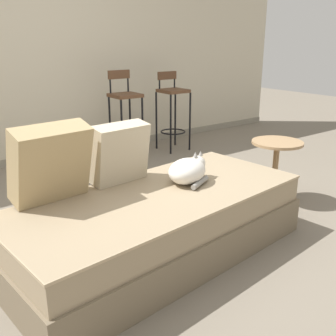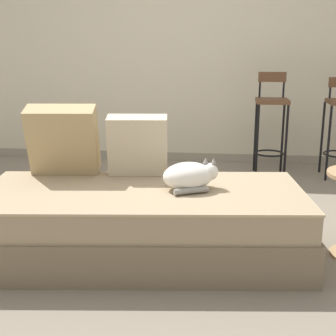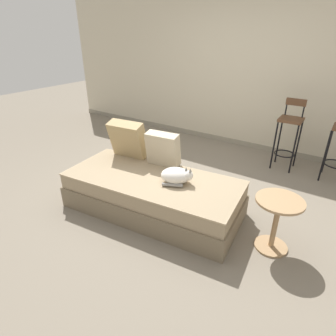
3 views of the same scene
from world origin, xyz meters
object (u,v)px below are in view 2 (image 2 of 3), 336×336
throw_pillow_corner (63,140)px  cat (190,176)px  couch (143,223)px  bar_stool_near_window (271,116)px  throw_pillow_middle (138,145)px

throw_pillow_corner → cat: bearing=-14.9°
couch → bar_stool_near_window: 2.33m
couch → throw_pillow_middle: 0.55m
couch → cat: (0.29, 0.05, 0.30)m
throw_pillow_corner → cat: 0.93m
throw_pillow_middle → bar_stool_near_window: size_ratio=0.40×
throw_pillow_middle → cat: size_ratio=1.07×
bar_stool_near_window → couch: bearing=-115.4°
couch → throw_pillow_middle: size_ratio=5.01×
couch → throw_pillow_middle: (-0.09, 0.34, 0.43)m
throw_pillow_middle → throw_pillow_corner: bearing=-174.2°
cat → bar_stool_near_window: size_ratio=0.37×
throw_pillow_middle → cat: (0.38, -0.29, -0.12)m
throw_pillow_corner → throw_pillow_middle: (0.50, 0.05, -0.04)m
throw_pillow_middle → cat: 0.49m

